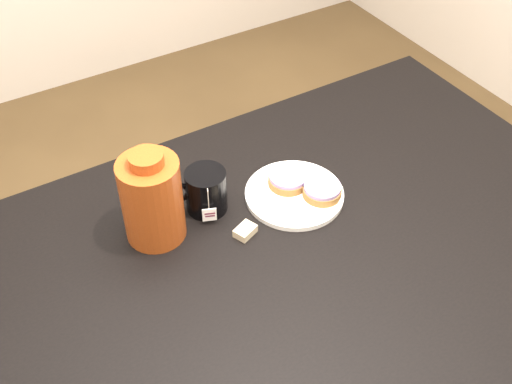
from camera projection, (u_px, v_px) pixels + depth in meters
table at (291, 275)px, 1.35m from camera, size 1.40×0.90×0.75m
plate at (294, 194)px, 1.41m from camera, size 0.22×0.22×0.02m
bagel_back at (288, 179)px, 1.42m from camera, size 0.10×0.10×0.03m
bagel_front at (322, 190)px, 1.39m from camera, size 0.10×0.10×0.03m
mug at (205, 191)px, 1.35m from camera, size 0.14×0.11×0.10m
teabag_pouch at (245, 231)px, 1.32m from camera, size 0.05×0.05×0.02m
bagel_package at (152, 199)px, 1.27m from camera, size 0.16×0.16×0.21m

